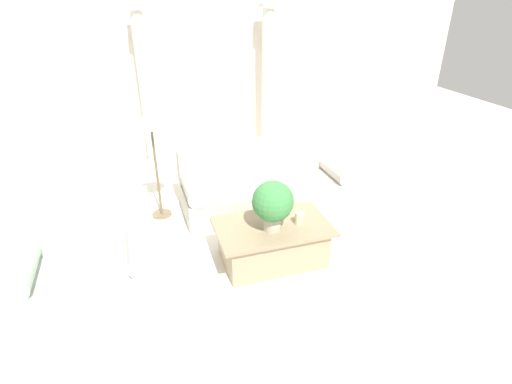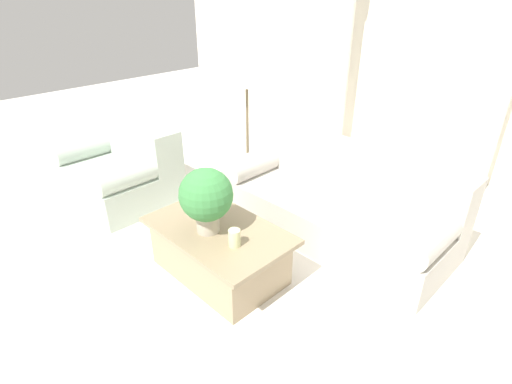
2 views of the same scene
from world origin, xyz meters
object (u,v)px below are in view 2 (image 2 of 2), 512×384
Objects in this scene: sofa_long at (339,202)px; floor_lamp at (247,83)px; potted_plant at (206,197)px; loveseat at (123,167)px; coffee_table at (219,250)px.

sofa_long is 1.75m from floor_lamp.
loveseat is at bearing 173.02° from potted_plant.
floor_lamp reaches higher than sofa_long.
coffee_table is 2.10m from floor_lamp.
potted_plant reaches higher than loveseat.
floor_lamp reaches higher than loveseat.
loveseat is at bearing -123.81° from floor_lamp.
sofa_long is 2.59m from loveseat.
coffee_table is 2.24× the size of potted_plant.
coffee_table is at bearing 66.10° from potted_plant.
loveseat is 2.41× the size of potted_plant.
loveseat is 0.90× the size of floor_lamp.
coffee_table is at bearing -51.83° from floor_lamp.
coffee_table is 0.84× the size of floor_lamp.
loveseat is 1.08× the size of coffee_table.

